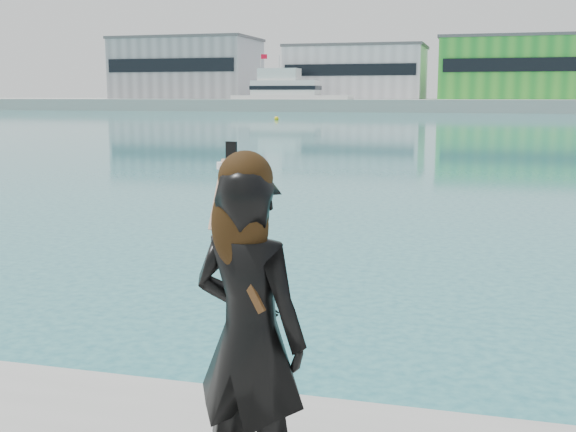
% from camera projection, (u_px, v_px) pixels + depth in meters
% --- Properties ---
extents(far_quay, '(320.00, 40.00, 2.00)m').
position_uv_depth(far_quay, '(481.00, 105.00, 127.49)').
color(far_quay, '#9E9E99').
rests_on(far_quay, ground).
extents(warehouse_grey_left, '(26.52, 16.36, 11.50)m').
position_uv_depth(warehouse_grey_left, '(187.00, 68.00, 138.85)').
color(warehouse_grey_left, gray).
rests_on(warehouse_grey_left, far_quay).
extents(warehouse_white, '(24.48, 15.35, 9.50)m').
position_uv_depth(warehouse_white, '(357.00, 72.00, 130.37)').
color(warehouse_white, silver).
rests_on(warehouse_white, far_quay).
extents(warehouse_green, '(30.60, 16.36, 10.50)m').
position_uv_depth(warehouse_green, '(531.00, 68.00, 122.43)').
color(warehouse_green, green).
rests_on(warehouse_green, far_quay).
extents(flagpole_left, '(1.28, 0.16, 8.00)m').
position_uv_depth(flagpole_left, '(261.00, 73.00, 127.94)').
color(flagpole_left, silver).
rests_on(flagpole_left, far_quay).
extents(motor_yacht, '(20.01, 5.68, 9.32)m').
position_uv_depth(motor_yacht, '(289.00, 95.00, 121.19)').
color(motor_yacht, white).
rests_on(motor_yacht, ground).
extents(buoy_far, '(0.50, 0.50, 0.50)m').
position_uv_depth(buoy_far, '(276.00, 120.00, 79.75)').
color(buoy_far, yellow).
rests_on(buoy_far, ground).
extents(woman, '(0.69, 0.55, 1.76)m').
position_uv_depth(woman, '(249.00, 327.00, 3.46)').
color(woman, black).
rests_on(woman, near_quay).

